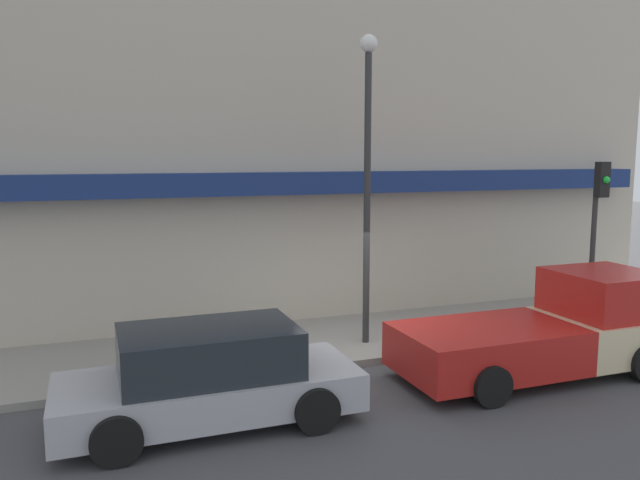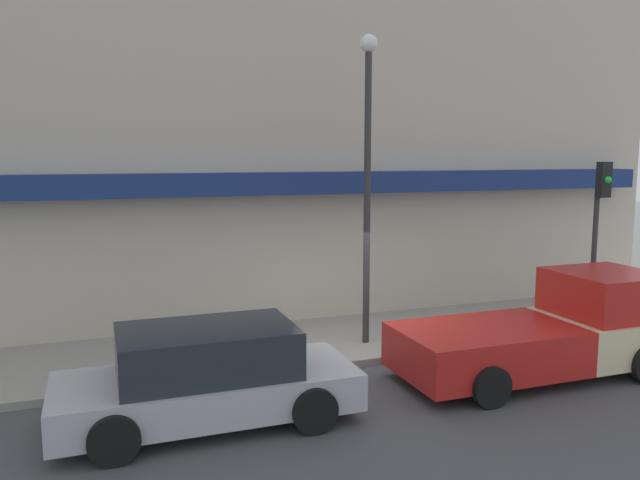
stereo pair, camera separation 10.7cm
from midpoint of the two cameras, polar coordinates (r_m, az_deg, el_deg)
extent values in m
plane|color=#424244|center=(12.44, 4.53, -11.41)|extent=(80.00, 80.00, 0.00)
cube|color=gray|center=(13.84, 1.65, -9.07)|extent=(36.00, 3.26, 0.14)
cube|color=#BCB29E|center=(16.22, -2.51, 11.42)|extent=(19.80, 3.00, 10.23)
cube|color=navy|center=(14.50, -0.27, 5.25)|extent=(18.22, 0.60, 0.50)
cube|color=beige|center=(13.45, 24.19, -7.81)|extent=(2.14, 1.98, 0.80)
cube|color=#B21E19|center=(13.27, 24.38, -4.40)|extent=(1.82, 1.82, 0.84)
cube|color=#B21E19|center=(11.78, 14.73, -9.56)|extent=(3.21, 1.98, 0.80)
cylinder|color=black|center=(14.25, 21.47, -7.97)|extent=(0.70, 0.22, 0.70)
cylinder|color=black|center=(12.35, 9.73, -9.95)|extent=(0.70, 0.22, 0.70)
cylinder|color=black|center=(10.78, 15.14, -12.78)|extent=(0.70, 0.22, 0.70)
cube|color=#ADADB2|center=(9.96, -10.35, -13.49)|extent=(4.54, 1.82, 0.57)
cube|color=#23282D|center=(9.74, -10.44, -9.94)|extent=(2.63, 1.64, 0.72)
cylinder|color=black|center=(11.14, -3.87, -11.84)|extent=(0.70, 0.22, 0.70)
cylinder|color=black|center=(9.53, -0.64, -15.32)|extent=(0.70, 0.22, 0.70)
cylinder|color=black|center=(10.74, -18.82, -13.02)|extent=(0.70, 0.22, 0.70)
cylinder|color=black|center=(9.06, -18.45, -17.01)|extent=(0.70, 0.22, 0.70)
cylinder|color=yellow|center=(13.58, 11.80, -8.29)|extent=(0.22, 0.22, 0.44)
sphere|color=yellow|center=(13.50, 11.83, -7.14)|extent=(0.20, 0.20, 0.20)
cylinder|color=#2D2D2D|center=(12.89, 4.08, 3.50)|extent=(0.14, 0.14, 5.96)
sphere|color=silver|center=(13.04, 4.23, 17.49)|extent=(0.36, 0.36, 0.36)
cylinder|color=#2D2D2D|center=(15.70, 23.50, -0.35)|extent=(0.12, 0.12, 3.79)
cube|color=black|center=(15.46, 24.21, 5.06)|extent=(0.28, 0.20, 0.80)
sphere|color=green|center=(15.38, 24.53, 5.03)|extent=(0.16, 0.16, 0.16)
camera|label=1|loc=(0.05, -90.24, -0.03)|focal=35.00mm
camera|label=2|loc=(0.05, 89.76, 0.03)|focal=35.00mm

